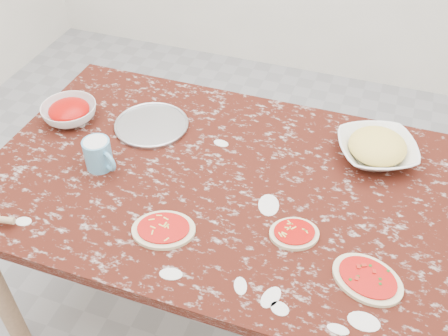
% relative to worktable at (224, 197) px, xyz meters
% --- Properties ---
extents(ground, '(4.00, 4.00, 0.00)m').
position_rel_worktable_xyz_m(ground, '(0.00, 0.00, -0.67)').
color(ground, gray).
extents(worktable, '(1.60, 1.00, 0.75)m').
position_rel_worktable_xyz_m(worktable, '(0.00, 0.00, 0.00)').
color(worktable, '#37110A').
rests_on(worktable, ground).
extents(pizza_tray, '(0.32, 0.32, 0.01)m').
position_rel_worktable_xyz_m(pizza_tray, '(-0.35, 0.18, 0.09)').
color(pizza_tray, '#B2B2B7').
rests_on(pizza_tray, worktable).
extents(sauce_bowl, '(0.25, 0.25, 0.06)m').
position_rel_worktable_xyz_m(sauce_bowl, '(-0.66, 0.12, 0.11)').
color(sauce_bowl, white).
rests_on(sauce_bowl, worktable).
extents(cheese_bowl, '(0.34, 0.34, 0.06)m').
position_rel_worktable_xyz_m(cheese_bowl, '(0.46, 0.28, 0.12)').
color(cheese_bowl, white).
rests_on(cheese_bowl, worktable).
extents(flour_mug, '(0.13, 0.09, 0.11)m').
position_rel_worktable_xyz_m(flour_mug, '(-0.42, -0.08, 0.14)').
color(flour_mug, '#5DA1C6').
rests_on(flour_mug, worktable).
extents(pizza_left, '(0.23, 0.20, 0.02)m').
position_rel_worktable_xyz_m(pizza_left, '(-0.09, -0.27, 0.09)').
color(pizza_left, beige).
rests_on(pizza_left, worktable).
extents(pizza_mid, '(0.18, 0.17, 0.02)m').
position_rel_worktable_xyz_m(pizza_mid, '(0.28, -0.16, 0.09)').
color(pizza_mid, beige).
rests_on(pizza_mid, worktable).
extents(pizza_right, '(0.24, 0.21, 0.02)m').
position_rel_worktable_xyz_m(pizza_right, '(0.50, -0.25, 0.09)').
color(pizza_right, beige).
rests_on(pizza_right, worktable).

